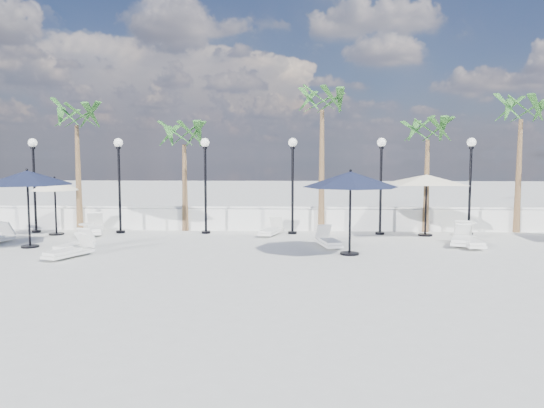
{
  "coord_description": "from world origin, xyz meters",
  "views": [
    {
      "loc": [
        -0.03,
        -14.63,
        3.17
      ],
      "look_at": [
        -0.7,
        3.33,
        1.5
      ],
      "focal_mm": 35.0,
      "sensor_mm": 36.0,
      "label": 1
    }
  ],
  "objects_px": {
    "lounger_1": "(94,228)",
    "lounger_4": "(271,230)",
    "lounger_3": "(69,251)",
    "lounger_8": "(469,241)",
    "parasol_cream_sq_b": "(427,175)",
    "lounger_2": "(75,245)",
    "parasol_navy_left": "(27,178)",
    "parasol_navy_mid": "(350,180)",
    "lounger_5": "(328,241)",
    "parasol_cream_small": "(55,185)",
    "lounger_6": "(462,238)"
  },
  "relations": [
    {
      "from": "lounger_1",
      "to": "lounger_4",
      "type": "bearing_deg",
      "value": -16.89
    },
    {
      "from": "lounger_1",
      "to": "lounger_3",
      "type": "distance_m",
      "value": 4.92
    },
    {
      "from": "lounger_3",
      "to": "lounger_1",
      "type": "bearing_deg",
      "value": 125.65
    },
    {
      "from": "lounger_1",
      "to": "lounger_8",
      "type": "bearing_deg",
      "value": -26.91
    },
    {
      "from": "parasol_cream_sq_b",
      "to": "lounger_2",
      "type": "bearing_deg",
      "value": -162.75
    },
    {
      "from": "parasol_navy_left",
      "to": "parasol_cream_sq_b",
      "type": "distance_m",
      "value": 14.59
    },
    {
      "from": "lounger_4",
      "to": "lounger_8",
      "type": "xyz_separation_m",
      "value": [
        6.91,
        -2.44,
        0.01
      ]
    },
    {
      "from": "lounger_4",
      "to": "parasol_navy_mid",
      "type": "relative_size",
      "value": 0.58
    },
    {
      "from": "parasol_navy_mid",
      "to": "parasol_cream_sq_b",
      "type": "height_order",
      "value": "parasol_navy_mid"
    },
    {
      "from": "parasol_navy_left",
      "to": "lounger_3",
      "type": "bearing_deg",
      "value": -40.03
    },
    {
      "from": "lounger_1",
      "to": "lounger_8",
      "type": "height_order",
      "value": "lounger_1"
    },
    {
      "from": "lounger_2",
      "to": "lounger_4",
      "type": "bearing_deg",
      "value": 43.41
    },
    {
      "from": "lounger_1",
      "to": "parasol_navy_left",
      "type": "height_order",
      "value": "parasol_navy_left"
    },
    {
      "from": "lounger_5",
      "to": "parasol_navy_mid",
      "type": "xyz_separation_m",
      "value": [
        0.58,
        -1.36,
        2.17
      ]
    },
    {
      "from": "lounger_8",
      "to": "parasol_navy_left",
      "type": "distance_m",
      "value": 15.26
    },
    {
      "from": "lounger_8",
      "to": "parasol_cream_small",
      "type": "xyz_separation_m",
      "value": [
        -15.46,
        2.28,
        1.76
      ]
    },
    {
      "from": "lounger_5",
      "to": "lounger_6",
      "type": "bearing_deg",
      "value": -6.36
    },
    {
      "from": "lounger_6",
      "to": "parasol_navy_mid",
      "type": "distance_m",
      "value": 5.03
    },
    {
      "from": "lounger_3",
      "to": "parasol_cream_small",
      "type": "height_order",
      "value": "parasol_cream_small"
    },
    {
      "from": "lounger_6",
      "to": "parasol_cream_sq_b",
      "type": "height_order",
      "value": "parasol_cream_sq_b"
    },
    {
      "from": "lounger_3",
      "to": "parasol_navy_left",
      "type": "xyz_separation_m",
      "value": [
        -2.13,
        1.79,
        2.17
      ]
    },
    {
      "from": "lounger_1",
      "to": "lounger_5",
      "type": "height_order",
      "value": "lounger_1"
    },
    {
      "from": "lounger_8",
      "to": "parasol_cream_sq_b",
      "type": "xyz_separation_m",
      "value": [
        -0.85,
        2.56,
        2.17
      ]
    },
    {
      "from": "lounger_6",
      "to": "lounger_8",
      "type": "distance_m",
      "value": 0.4
    },
    {
      "from": "lounger_5",
      "to": "lounger_4",
      "type": "bearing_deg",
      "value": 115.85
    },
    {
      "from": "parasol_navy_mid",
      "to": "lounger_4",
      "type": "bearing_deg",
      "value": 123.94
    },
    {
      "from": "lounger_4",
      "to": "parasol_cream_sq_b",
      "type": "height_order",
      "value": "parasol_cream_sq_b"
    },
    {
      "from": "lounger_1",
      "to": "lounger_6",
      "type": "bearing_deg",
      "value": -25.44
    },
    {
      "from": "lounger_2",
      "to": "parasol_cream_sq_b",
      "type": "height_order",
      "value": "parasol_cream_sq_b"
    },
    {
      "from": "lounger_8",
      "to": "lounger_4",
      "type": "bearing_deg",
      "value": 158.63
    },
    {
      "from": "lounger_5",
      "to": "lounger_6",
      "type": "relative_size",
      "value": 0.88
    },
    {
      "from": "lounger_3",
      "to": "lounger_8",
      "type": "height_order",
      "value": "lounger_8"
    },
    {
      "from": "parasol_navy_left",
      "to": "parasol_cream_small",
      "type": "relative_size",
      "value": 1.32
    },
    {
      "from": "lounger_2",
      "to": "lounger_3",
      "type": "relative_size",
      "value": 0.99
    },
    {
      "from": "lounger_6",
      "to": "parasol_navy_left",
      "type": "bearing_deg",
      "value": -155.16
    },
    {
      "from": "parasol_navy_left",
      "to": "lounger_5",
      "type": "bearing_deg",
      "value": 2.51
    },
    {
      "from": "parasol_navy_left",
      "to": "parasol_navy_mid",
      "type": "distance_m",
      "value": 10.88
    },
    {
      "from": "lounger_2",
      "to": "lounger_3",
      "type": "height_order",
      "value": "lounger_3"
    },
    {
      "from": "parasol_navy_mid",
      "to": "lounger_2",
      "type": "bearing_deg",
      "value": 178.57
    },
    {
      "from": "lounger_5",
      "to": "lounger_2",
      "type": "bearing_deg",
      "value": 174.85
    },
    {
      "from": "lounger_4",
      "to": "parasol_navy_left",
      "type": "xyz_separation_m",
      "value": [
        -8.18,
        -3.04,
        2.18
      ]
    },
    {
      "from": "lounger_4",
      "to": "parasol_cream_sq_b",
      "type": "xyz_separation_m",
      "value": [
        6.06,
        0.11,
        2.18
      ]
    },
    {
      "from": "lounger_3",
      "to": "lounger_2",
      "type": "bearing_deg",
      "value": 127.52
    },
    {
      "from": "lounger_4",
      "to": "lounger_5",
      "type": "xyz_separation_m",
      "value": [
        2.08,
        -2.6,
        0.0
      ]
    },
    {
      "from": "parasol_navy_mid",
      "to": "lounger_1",
      "type": "bearing_deg",
      "value": 158.04
    },
    {
      "from": "lounger_2",
      "to": "lounger_8",
      "type": "height_order",
      "value": "lounger_8"
    },
    {
      "from": "lounger_3",
      "to": "lounger_4",
      "type": "xyz_separation_m",
      "value": [
        6.05,
        4.83,
        -0.0
      ]
    },
    {
      "from": "lounger_1",
      "to": "parasol_cream_small",
      "type": "relative_size",
      "value": 0.89
    },
    {
      "from": "lounger_5",
      "to": "lounger_6",
      "type": "xyz_separation_m",
      "value": [
        4.72,
        0.54,
        0.03
      ]
    },
    {
      "from": "lounger_6",
      "to": "parasol_navy_left",
      "type": "height_order",
      "value": "parasol_navy_left"
    }
  ]
}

